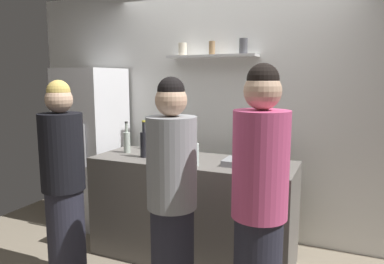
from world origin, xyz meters
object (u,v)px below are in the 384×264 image
(baking_pan, at_px, (245,163))
(water_bottle_plastic, at_px, (193,154))
(person_grey_hoodie, at_px, (172,201))
(wine_bottle_pale_glass, at_px, (127,141))
(utensil_holder, at_px, (176,147))
(person_pink_top, at_px, (259,209))
(person_blonde, at_px, (64,185))
(refrigerator, at_px, (93,147))
(wine_bottle_dark_glass, at_px, (144,143))
(wine_bottle_green_glass, at_px, (153,138))

(baking_pan, bearing_deg, water_bottle_plastic, -157.52)
(person_grey_hoodie, bearing_deg, wine_bottle_pale_glass, -42.01)
(wine_bottle_pale_glass, bearing_deg, utensil_holder, 17.81)
(wine_bottle_pale_glass, distance_m, water_bottle_plastic, 0.83)
(water_bottle_plastic, distance_m, person_pink_top, 0.93)
(person_blonde, xyz_separation_m, person_pink_top, (1.59, -0.05, 0.06))
(wine_bottle_pale_glass, relative_size, person_blonde, 0.19)
(wine_bottle_pale_glass, bearing_deg, refrigerator, 155.42)
(wine_bottle_pale_glass, distance_m, person_grey_hoodie, 1.22)
(wine_bottle_dark_glass, height_order, person_pink_top, person_pink_top)
(refrigerator, distance_m, wine_bottle_dark_glass, 1.03)
(baking_pan, relative_size, wine_bottle_green_glass, 1.08)
(wine_bottle_dark_glass, relative_size, person_blonde, 0.21)
(refrigerator, height_order, person_pink_top, refrigerator)
(baking_pan, bearing_deg, person_blonde, -151.34)
(baking_pan, bearing_deg, refrigerator, 169.11)
(wine_bottle_dark_glass, relative_size, wine_bottle_green_glass, 1.09)
(water_bottle_plastic, xyz_separation_m, person_blonde, (-0.90, -0.54, -0.22))
(utensil_holder, bearing_deg, water_bottle_plastic, -47.71)
(person_pink_top, bearing_deg, person_blonde, 78.01)
(baking_pan, xyz_separation_m, person_pink_top, (0.30, -0.76, -0.09))
(wine_bottle_pale_glass, relative_size, wine_bottle_green_glass, 0.98)
(utensil_holder, xyz_separation_m, water_bottle_plastic, (0.33, -0.37, 0.04))
(person_blonde, relative_size, person_pink_top, 0.94)
(wine_bottle_green_glass, relative_size, person_pink_top, 0.18)
(wine_bottle_green_glass, xyz_separation_m, person_grey_hoodie, (0.74, -1.04, -0.23))
(wine_bottle_green_glass, distance_m, person_grey_hoodie, 1.30)
(wine_bottle_pale_glass, distance_m, person_blonde, 0.80)
(utensil_holder, relative_size, person_blonde, 0.14)
(wine_bottle_pale_glass, bearing_deg, wine_bottle_green_glass, 58.05)
(person_grey_hoodie, relative_size, person_blonde, 1.01)
(baking_pan, relative_size, person_blonde, 0.21)
(wine_bottle_dark_glass, xyz_separation_m, wine_bottle_green_glass, (-0.11, 0.35, -0.01))
(wine_bottle_dark_glass, relative_size, water_bottle_plastic, 1.50)
(baking_pan, relative_size, utensil_holder, 1.53)
(water_bottle_plastic, bearing_deg, utensil_holder, 132.29)
(refrigerator, relative_size, person_pink_top, 1.01)
(water_bottle_plastic, bearing_deg, person_grey_hoodie, -80.99)
(wine_bottle_pale_glass, bearing_deg, water_bottle_plastic, -15.28)
(utensil_holder, bearing_deg, baking_pan, -15.59)
(wine_bottle_pale_glass, xyz_separation_m, person_pink_top, (1.49, -0.82, -0.18))
(utensil_holder, height_order, person_grey_hoodie, person_grey_hoodie)
(utensil_holder, relative_size, wine_bottle_pale_glass, 0.72)
(wine_bottle_dark_glass, xyz_separation_m, person_blonde, (-0.36, -0.65, -0.25))
(wine_bottle_dark_glass, xyz_separation_m, person_grey_hoodie, (0.63, -0.69, -0.24))
(water_bottle_plastic, relative_size, person_grey_hoodie, 0.14)
(refrigerator, xyz_separation_m, person_pink_top, (2.16, -1.12, -0.01))
(baking_pan, height_order, wine_bottle_dark_glass, wine_bottle_dark_glass)
(utensil_holder, relative_size, person_grey_hoodie, 0.13)
(baking_pan, distance_m, person_blonde, 1.48)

